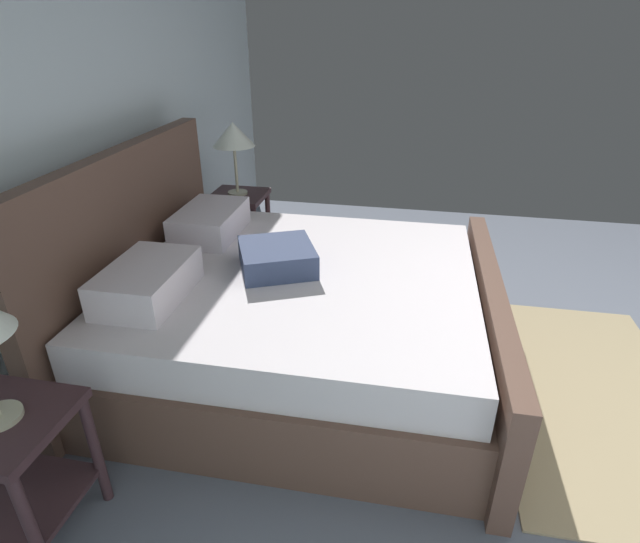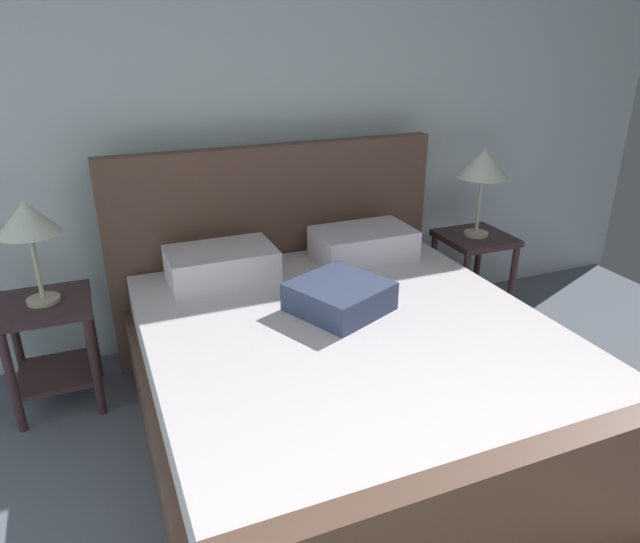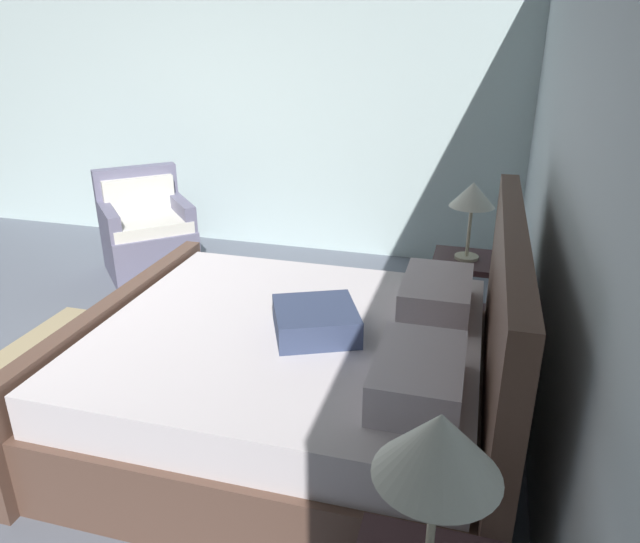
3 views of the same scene
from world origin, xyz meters
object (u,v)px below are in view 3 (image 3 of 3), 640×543
bed (302,375)px  armchair (147,234)px  table_lamp_right (439,450)px  table_lamp_left (472,197)px  nightstand_left (464,285)px

bed → armchair: 2.72m
table_lamp_right → armchair: bearing=-138.3°
table_lamp_right → table_lamp_left: (-2.63, -0.02, -0.04)m
bed → nightstand_left: bed is taller
table_lamp_right → armchair: size_ratio=0.56×
table_lamp_left → armchair: bearing=-100.5°
table_lamp_right → table_lamp_left: size_ratio=1.10×
bed → table_lamp_right: bearing=30.6°
nightstand_left → table_lamp_left: table_lamp_left is taller
table_lamp_right → table_lamp_left: table_lamp_right is taller
armchair → nightstand_left: bearing=79.5°
table_lamp_left → nightstand_left: bearing=-33.7°
bed → armchair: bearing=-132.2°
table_lamp_right → armchair: 4.27m
nightstand_left → armchair: (-0.52, -2.77, -0.06)m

